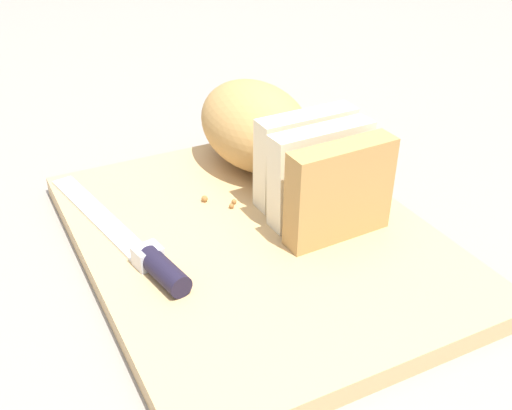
{
  "coord_description": "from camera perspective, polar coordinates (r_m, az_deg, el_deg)",
  "views": [
    {
      "loc": [
        0.45,
        -0.25,
        0.35
      ],
      "look_at": [
        0.0,
        0.0,
        0.05
      ],
      "focal_mm": 44.52,
      "sensor_mm": 36.0,
      "label": 1
    }
  ],
  "objects": [
    {
      "name": "ground_plane",
      "position": [
        0.62,
        0.0,
        -3.91
      ],
      "size": [
        3.0,
        3.0,
        0.0
      ],
      "primitive_type": "plane",
      "color": "gray"
    },
    {
      "name": "cutting_board",
      "position": [
        0.62,
        0.0,
        -3.17
      ],
      "size": [
        0.42,
        0.33,
        0.02
      ],
      "primitive_type": "cube",
      "rotation": [
        0.0,
        0.0,
        -0.04
      ],
      "color": "tan",
      "rests_on": "ground_plane"
    },
    {
      "name": "bread_loaf",
      "position": [
        0.68,
        1.59,
        5.93
      ],
      "size": [
        0.27,
        0.12,
        0.1
      ],
      "rotation": [
        0.0,
        0.0,
        -0.01
      ],
      "color": "tan",
      "rests_on": "cutting_board"
    },
    {
      "name": "bread_knife",
      "position": [
        0.58,
        -10.24,
        -4.16
      ],
      "size": [
        0.25,
        0.05,
        0.02
      ],
      "rotation": [
        0.0,
        0.0,
        3.27
      ],
      "color": "silver",
      "rests_on": "cutting_board"
    },
    {
      "name": "crumb_near_knife",
      "position": [
        0.66,
        -4.64,
        0.57
      ],
      "size": [
        0.01,
        0.01,
        0.01
      ],
      "primitive_type": "sphere",
      "color": "#996633",
      "rests_on": "cutting_board"
    },
    {
      "name": "crumb_near_loaf",
      "position": [
        0.66,
        -2.0,
        0.3
      ],
      "size": [
        0.01,
        0.01,
        0.01
      ],
      "primitive_type": "sphere",
      "color": "#996633",
      "rests_on": "cutting_board"
    },
    {
      "name": "crumb_stray_left",
      "position": [
        0.65,
        -2.06,
        -0.05
      ],
      "size": [
        0.01,
        0.01,
        0.01
      ],
      "primitive_type": "sphere",
      "color": "#996633",
      "rests_on": "cutting_board"
    },
    {
      "name": "crumb_stray_right",
      "position": [
        0.59,
        4.29,
        -3.76
      ],
      "size": [
        0.01,
        0.01,
        0.01
      ],
      "primitive_type": "sphere",
      "color": "#996633",
      "rests_on": "cutting_board"
    }
  ]
}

